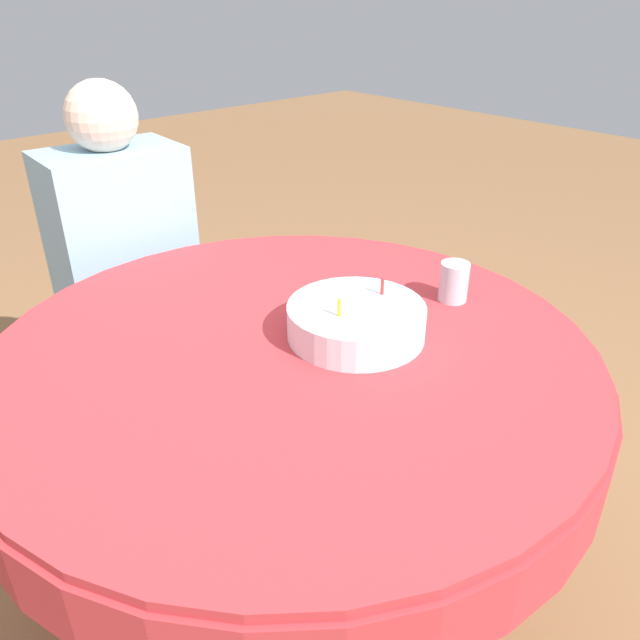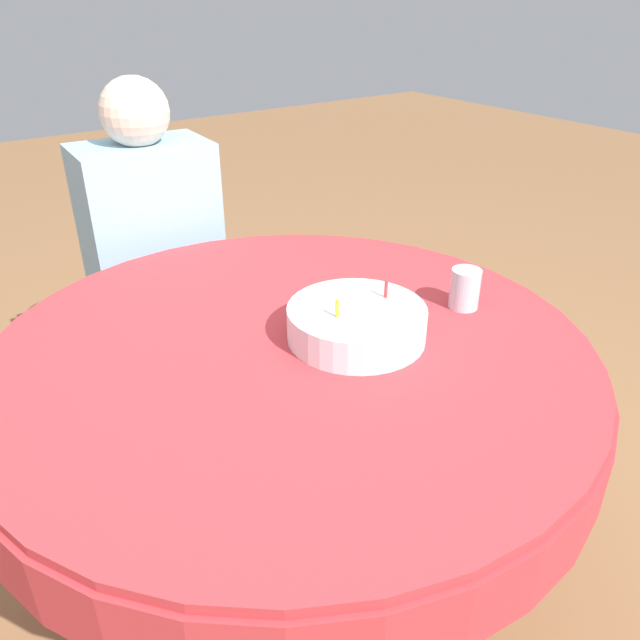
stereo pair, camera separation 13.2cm
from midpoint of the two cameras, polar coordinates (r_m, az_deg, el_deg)
name	(u,v)px [view 1 (the left image)]	position (r m, az deg, el deg)	size (l,w,h in m)	color
ground_plane	(298,583)	(1.82, -4.29, -22.96)	(12.00, 12.00, 0.00)	#8C603D
dining_table	(293,378)	(1.37, -5.30, -5.42)	(1.30, 1.30, 0.75)	#BC3338
chair	(122,293)	(2.17, -19.30, 2.29)	(0.40, 0.40, 0.97)	#A37A4C
person	(124,244)	(2.01, -19.28, 6.57)	(0.41, 0.36, 1.19)	beige
birthday_cake	(356,321)	(1.33, 0.49, -0.17)	(0.30, 0.30, 0.11)	white
drinking_glass	(454,282)	(1.50, 9.70, 3.41)	(0.07, 0.07, 0.09)	silver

